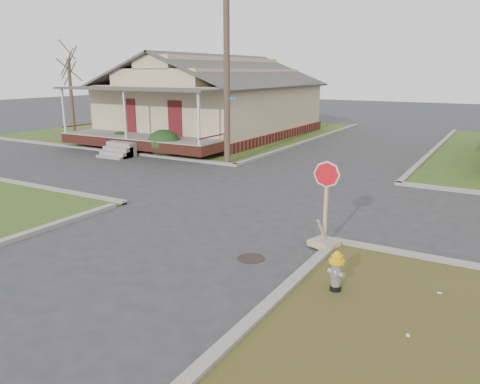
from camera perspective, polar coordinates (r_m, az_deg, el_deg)
The scene contains 11 objects.
ground at distance 12.40m, azimuth -6.53°, elevation -5.33°, with size 120.00×120.00×0.00m, color #2C2C2F.
verge_far_left at distance 34.13m, azimuth -6.20°, elevation 7.44°, with size 19.00×19.00×0.05m, color #344A1A.
curbs at distance 16.50m, azimuth 3.82°, elevation -0.22°, with size 80.00×40.00×0.12m, color gray, non-canonical shape.
manhole at distance 10.90m, azimuth 1.34°, elevation -8.07°, with size 0.64×0.64×0.01m, color black.
corner_house at distance 31.14m, azimuth -3.22°, elevation 10.99°, with size 10.10×15.50×5.30m.
utility_pole at distance 21.41m, azimuth -1.63°, elevation 15.78°, with size 1.80×0.28×9.00m.
tree_far_left at distance 32.92m, azimuth -19.86°, elevation 10.75°, with size 0.22×0.22×4.90m, color #3D2F23.
fire_hydrant at distance 9.31m, azimuth 11.68°, elevation -9.18°, with size 0.30×0.30×0.81m.
stop_sign at distance 11.53m, azimuth 10.26°, elevation -4.36°, with size 0.60×0.59×2.12m.
hedge_left at distance 26.64m, azimuth -14.30°, elevation 6.22°, with size 1.30×1.06×0.99m, color #1A3A15.
hedge_right at distance 23.95m, azimuth -9.23°, elevation 5.88°, with size 1.61×1.32×1.23m, color #1A3A15.
Camera 1 is at (7.01, -9.33, 4.20)m, focal length 35.00 mm.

